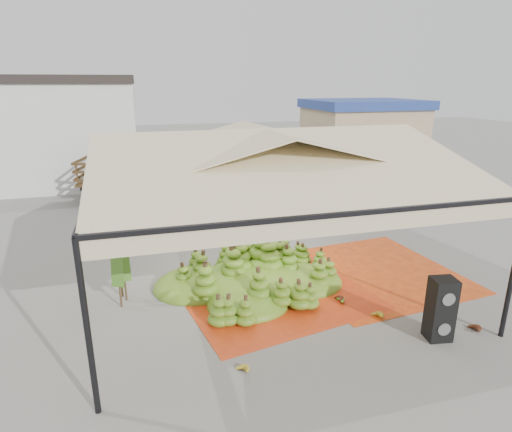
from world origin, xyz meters
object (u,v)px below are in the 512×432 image
object	(u,v)px
banana_heap	(253,266)
vendor	(273,197)
truck_left	(153,174)
truck_right	(292,171)
speaker_stack	(441,309)

from	to	relation	value
banana_heap	vendor	size ratio (longest dim) A/B	2.82
truck_left	vendor	bearing A→B (deg)	-29.55
vendor	truck_right	xyz separation A→B (m)	(1.87, 2.97, 0.31)
banana_heap	vendor	world-z (taller)	vendor
banana_heap	speaker_stack	bearing A→B (deg)	-47.81
speaker_stack	truck_left	world-z (taller)	truck_left
banana_heap	truck_right	size ratio (longest dim) A/B	0.87
truck_right	truck_left	bearing A→B (deg)	164.92
truck_right	banana_heap	bearing A→B (deg)	-121.13
speaker_stack	vendor	xyz separation A→B (m)	(-0.83, 8.62, 0.23)
speaker_stack	truck_right	xyz separation A→B (m)	(1.04, 11.59, 0.54)
truck_right	vendor	bearing A→B (deg)	-126.95
vendor	truck_right	bearing A→B (deg)	-108.31
vendor	truck_right	world-z (taller)	truck_right
truck_left	truck_right	xyz separation A→B (m)	(6.13, -1.12, 0.00)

